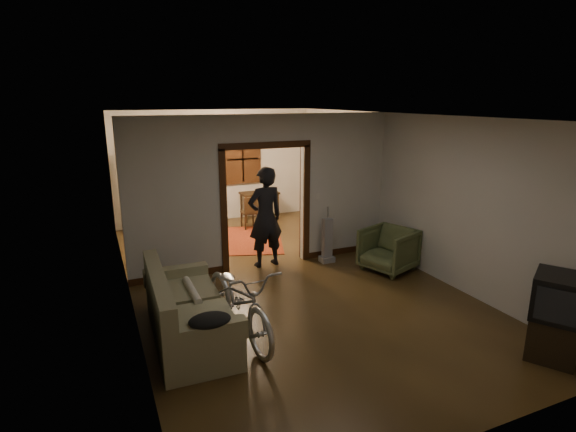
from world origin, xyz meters
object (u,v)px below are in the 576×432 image
bicycle (239,300)px  locker (159,190)px  person (265,217)px  sofa (189,305)px  desk (260,206)px  armchair (388,250)px

bicycle → locker: (-0.19, 5.64, 0.44)m
person → locker: size_ratio=0.98×
sofa → person: size_ratio=1.09×
bicycle → locker: size_ratio=1.02×
person → locker: 3.64m
sofa → desk: sofa is taller
locker → desk: (2.48, -0.17, -0.60)m
desk → armchair: bearing=-68.0°
bicycle → desk: (2.29, 5.46, -0.16)m
bicycle → desk: bicycle is taller
sofa → armchair: (3.82, 0.96, -0.08)m
bicycle → desk: size_ratio=2.05×
person → desk: size_ratio=1.97×
sofa → locker: bearing=87.2°
desk → sofa: bearing=-108.9°
sofa → bicycle: bearing=-16.7°
sofa → armchair: bearing=15.7°
person → desk: (1.04, 3.17, -0.59)m
bicycle → locker: bearing=85.6°
sofa → person: bearing=50.0°
person → armchair: bearing=143.5°
sofa → locker: size_ratio=1.07×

